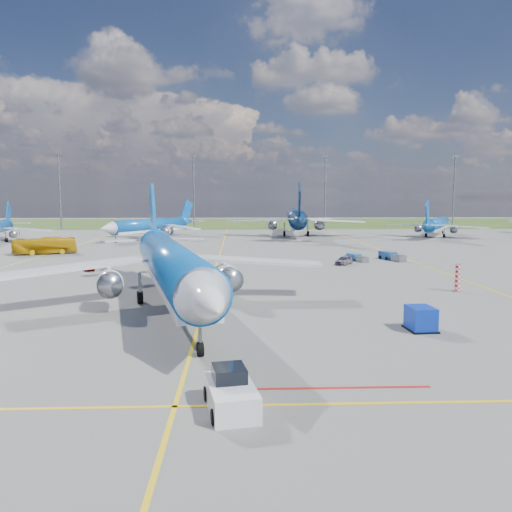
{
  "coord_description": "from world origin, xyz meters",
  "views": [
    {
      "loc": [
        2.96,
        -42.62,
        9.81
      ],
      "look_at": [
        4.86,
        6.66,
        4.0
      ],
      "focal_mm": 35.0,
      "sensor_mm": 36.0,
      "label": 1
    }
  ],
  "objects_px": {
    "baggage_tug_c": "(180,258)",
    "service_car_c": "(344,260)",
    "apron_bus": "(45,246)",
    "service_car_b": "(178,253)",
    "bg_jet_nnw": "(150,239)",
    "baggage_tug_e": "(391,256)",
    "pushback_tug": "(231,393)",
    "warning_post": "(457,277)",
    "bg_jet_ne": "(436,236)",
    "baggage_tug_w": "(357,258)",
    "service_car_a": "(87,266)",
    "main_airliner": "(172,308)",
    "uld_container": "(421,318)",
    "bg_jet_n": "(296,235)"
  },
  "relations": [
    {
      "from": "baggage_tug_c",
      "to": "service_car_c",
      "type": "bearing_deg",
      "value": 2.85
    },
    {
      "from": "apron_bus",
      "to": "service_car_b",
      "type": "relative_size",
      "value": 2.36
    },
    {
      "from": "bg_jet_nnw",
      "to": "baggage_tug_e",
      "type": "relative_size",
      "value": 6.19
    },
    {
      "from": "service_car_c",
      "to": "pushback_tug",
      "type": "bearing_deg",
      "value": -75.3
    },
    {
      "from": "warning_post",
      "to": "bg_jet_ne",
      "type": "height_order",
      "value": "bg_jet_ne"
    },
    {
      "from": "bg_jet_ne",
      "to": "service_car_b",
      "type": "height_order",
      "value": "bg_jet_ne"
    },
    {
      "from": "pushback_tug",
      "to": "baggage_tug_c",
      "type": "height_order",
      "value": "pushback_tug"
    },
    {
      "from": "warning_post",
      "to": "baggage_tug_w",
      "type": "height_order",
      "value": "warning_post"
    },
    {
      "from": "service_car_a",
      "to": "service_car_b",
      "type": "relative_size",
      "value": 0.77
    },
    {
      "from": "bg_jet_nnw",
      "to": "main_airliner",
      "type": "relative_size",
      "value": 0.82
    },
    {
      "from": "pushback_tug",
      "to": "service_car_c",
      "type": "xyz_separation_m",
      "value": [
        16.07,
        49.79,
        -0.16
      ]
    },
    {
      "from": "baggage_tug_e",
      "to": "main_airliner",
      "type": "bearing_deg",
      "value": -149.97
    },
    {
      "from": "warning_post",
      "to": "baggage_tug_w",
      "type": "bearing_deg",
      "value": 99.89
    },
    {
      "from": "baggage_tug_e",
      "to": "service_car_c",
      "type": "bearing_deg",
      "value": -168.15
    },
    {
      "from": "bg_jet_ne",
      "to": "service_car_a",
      "type": "xyz_separation_m",
      "value": [
        -70.6,
        -56.04,
        0.58
      ]
    },
    {
      "from": "baggage_tug_w",
      "to": "service_car_a",
      "type": "bearing_deg",
      "value": 173.98
    },
    {
      "from": "service_car_b",
      "to": "baggage_tug_e",
      "type": "height_order",
      "value": "service_car_b"
    },
    {
      "from": "baggage_tug_c",
      "to": "baggage_tug_e",
      "type": "relative_size",
      "value": 0.81
    },
    {
      "from": "service_car_a",
      "to": "baggage_tug_e",
      "type": "distance_m",
      "value": 45.56
    },
    {
      "from": "uld_container",
      "to": "baggage_tug_c",
      "type": "xyz_separation_m",
      "value": [
        -22.45,
        40.76,
        -0.41
      ]
    },
    {
      "from": "service_car_c",
      "to": "baggage_tug_e",
      "type": "xyz_separation_m",
      "value": [
        8.54,
        4.83,
        -0.02
      ]
    },
    {
      "from": "service_car_c",
      "to": "baggage_tug_c",
      "type": "distance_m",
      "value": 24.96
    },
    {
      "from": "bg_jet_n",
      "to": "uld_container",
      "type": "relative_size",
      "value": 22.01
    },
    {
      "from": "apron_bus",
      "to": "service_car_a",
      "type": "relative_size",
      "value": 3.06
    },
    {
      "from": "baggage_tug_e",
      "to": "service_car_b",
      "type": "bearing_deg",
      "value": 152.42
    },
    {
      "from": "uld_container",
      "to": "apron_bus",
      "type": "bearing_deg",
      "value": 128.58
    },
    {
      "from": "main_airliner",
      "to": "pushback_tug",
      "type": "distance_m",
      "value": 22.29
    },
    {
      "from": "warning_post",
      "to": "service_car_a",
      "type": "height_order",
      "value": "warning_post"
    },
    {
      "from": "bg_jet_nnw",
      "to": "apron_bus",
      "type": "bearing_deg",
      "value": -83.25
    },
    {
      "from": "bg_jet_nnw",
      "to": "main_airliner",
      "type": "height_order",
      "value": "main_airliner"
    },
    {
      "from": "bg_jet_nnw",
      "to": "uld_container",
      "type": "height_order",
      "value": "bg_jet_nnw"
    },
    {
      "from": "baggage_tug_w",
      "to": "baggage_tug_e",
      "type": "relative_size",
      "value": 0.84
    },
    {
      "from": "bg_jet_nnw",
      "to": "service_car_a",
      "type": "bearing_deg",
      "value": -60.55
    },
    {
      "from": "bg_jet_ne",
      "to": "service_car_a",
      "type": "height_order",
      "value": "bg_jet_ne"
    },
    {
      "from": "uld_container",
      "to": "bg_jet_ne",
      "type": "bearing_deg",
      "value": 63.75
    },
    {
      "from": "main_airliner",
      "to": "baggage_tug_w",
      "type": "distance_m",
      "value": 40.38
    },
    {
      "from": "uld_container",
      "to": "baggage_tug_e",
      "type": "height_order",
      "value": "uld_container"
    },
    {
      "from": "bg_jet_nnw",
      "to": "bg_jet_ne",
      "type": "height_order",
      "value": "bg_jet_nnw"
    },
    {
      "from": "service_car_c",
      "to": "baggage_tug_e",
      "type": "bearing_deg",
      "value": 62.08
    },
    {
      "from": "uld_container",
      "to": "baggage_tug_e",
      "type": "distance_m",
      "value": 42.63
    },
    {
      "from": "service_car_a",
      "to": "service_car_c",
      "type": "height_order",
      "value": "service_car_c"
    },
    {
      "from": "warning_post",
      "to": "service_car_b",
      "type": "height_order",
      "value": "warning_post"
    },
    {
      "from": "baggage_tug_w",
      "to": "apron_bus",
      "type": "bearing_deg",
      "value": 149.13
    },
    {
      "from": "baggage_tug_w",
      "to": "baggage_tug_c",
      "type": "distance_m",
      "value": 27.42
    },
    {
      "from": "apron_bus",
      "to": "baggage_tug_e",
      "type": "height_order",
      "value": "apron_bus"
    },
    {
      "from": "pushback_tug",
      "to": "apron_bus",
      "type": "xyz_separation_m",
      "value": [
        -33.05,
        65.21,
        0.7
      ]
    },
    {
      "from": "service_car_a",
      "to": "main_airliner",
      "type": "bearing_deg",
      "value": -91.18
    },
    {
      "from": "bg_jet_nnw",
      "to": "service_car_b",
      "type": "relative_size",
      "value": 7.89
    },
    {
      "from": "baggage_tug_e",
      "to": "pushback_tug",
      "type": "bearing_deg",
      "value": -131.9
    },
    {
      "from": "bg_jet_n",
      "to": "main_airliner",
      "type": "xyz_separation_m",
      "value": [
        -21.2,
        -85.85,
        0.0
      ]
    }
  ]
}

